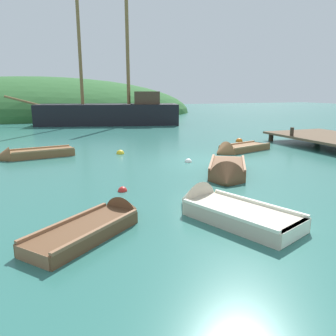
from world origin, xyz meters
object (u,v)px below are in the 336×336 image
Objects in this scene: buoy_yellow at (120,154)px; buoy_red at (123,191)px; buoy_white at (188,162)px; buoy_orange at (239,142)px; sailing_ship at (110,117)px; rowboat_near_dock at (31,155)px; rowboat_outer_right at (237,150)px; rowboat_portside at (222,212)px; rowboat_far at (101,226)px; rowboat_outer_left at (227,173)px.

buoy_yellow reaches higher than buoy_red.
buoy_white is 6.78m from buoy_orange.
sailing_ship is 52.38× the size of buoy_red.
buoy_red is (2.68, -6.54, -0.11)m from rowboat_near_dock.
rowboat_portside is (-5.10, -7.43, 0.03)m from rowboat_outer_right.
rowboat_far is 10.61× the size of buoy_red.
buoy_yellow is at bearing 127.75° from buoy_white.
buoy_white is 0.73× the size of buoy_orange.
sailing_ship reaches higher than buoy_orange.
sailing_ship reaches higher than rowboat_far.
sailing_ship reaches higher than buoy_white.
buoy_white reaches higher than buoy_red.
rowboat_outer_left is 3.90m from rowboat_portside.
buoy_yellow is at bearing 163.83° from rowboat_near_dock.
rowboat_outer_left is 8.60m from buoy_orange.
sailing_ship is at bearing 79.63° from buoy_red.
rowboat_far is at bearing -134.67° from buoy_orange.
buoy_yellow is 7.63m from buoy_orange.
rowboat_outer_right is at bearing 3.05° from rowboat_far.
buoy_orange reaches higher than buoy_white.
sailing_ship is at bearing 89.42° from buoy_white.
buoy_red is at bearing -138.72° from buoy_white.
rowboat_outer_left is 1.00× the size of rowboat_portside.
sailing_ship reaches higher than rowboat_outer_left.
rowboat_outer_right is (9.55, -1.98, -0.03)m from rowboat_near_dock.
rowboat_portside is (-2.00, -23.43, -0.60)m from sailing_ship.
rowboat_outer_right is (3.10, -16.00, -0.63)m from sailing_ship.
rowboat_outer_left is 0.99× the size of rowboat_near_dock.
buoy_red is 0.91× the size of buoy_white.
rowboat_far is (-4.96, -3.05, -0.05)m from rowboat_outer_left.
rowboat_outer_right is 3.57m from buoy_white.
buoy_yellow is 0.90× the size of buoy_orange.
sailing_ship is 20.92m from buoy_red.
rowboat_far is at bearing -105.62° from buoy_yellow.
rowboat_portside is at bearing -87.21° from buoy_yellow.
rowboat_far is 7.87× the size of buoy_yellow.
rowboat_far is at bearing 93.63° from sailing_ship.
rowboat_portside is at bearing -124.49° from buoy_orange.
rowboat_portside is 9.08× the size of buoy_yellow.
rowboat_portside reaches higher than rowboat_outer_right.
rowboat_near_dock is at bearing 151.59° from buoy_white.
rowboat_outer_left is 6.19m from buoy_yellow.
buoy_white is at bearing -140.77° from buoy_orange.
buoy_orange is (7.51, 1.36, 0.00)m from buoy_yellow.
buoy_yellow is (-0.44, 8.94, -0.11)m from rowboat_portside.
rowboat_outer_right is at bearing 116.46° from sailing_ship.
buoy_orange is (5.07, -13.13, -0.71)m from sailing_ship.
buoy_orange is at bearing 176.15° from rowboat_outer_left.
rowboat_near_dock is 7.07m from buoy_red.
buoy_white is at bearing 6.69° from rowboat_outer_right.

